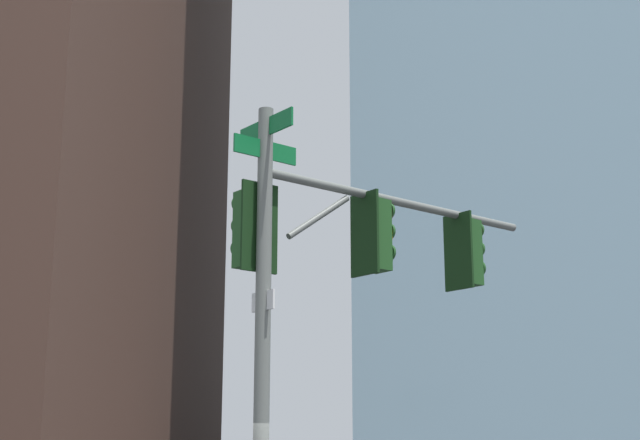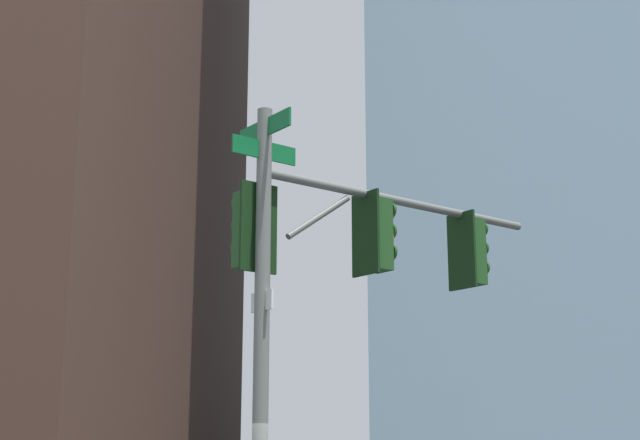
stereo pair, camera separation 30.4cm
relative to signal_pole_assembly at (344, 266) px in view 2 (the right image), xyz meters
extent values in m
cylinder|color=slate|center=(1.02, -0.89, -1.35)|extent=(0.19, 0.19, 6.47)
cylinder|color=slate|center=(-0.75, 0.80, 1.04)|extent=(3.61, 3.46, 0.12)
cylinder|color=slate|center=(0.38, -0.28, 0.59)|extent=(0.81, 0.78, 0.75)
cube|color=#0F6B33|center=(1.02, -0.89, 1.64)|extent=(0.80, 0.84, 0.24)
cube|color=#0F6B33|center=(1.02, -0.89, 1.34)|extent=(0.72, 0.69, 0.24)
cube|color=white|center=(1.02, -0.89, -0.61)|extent=(0.33, 0.35, 0.24)
cube|color=#1E4C1E|center=(-0.34, 0.41, 0.48)|extent=(0.48, 0.48, 1.00)
cube|color=black|center=(-0.20, 0.28, 0.48)|extent=(0.40, 0.42, 1.16)
sphere|color=#470A07|center=(-0.49, 0.55, 0.78)|extent=(0.20, 0.20, 0.20)
cylinder|color=#1E4C1E|center=(-0.54, 0.60, 0.87)|extent=(0.19, 0.19, 0.23)
sphere|color=#F29E0C|center=(-0.49, 0.55, 0.48)|extent=(0.20, 0.20, 0.20)
cylinder|color=#1E4C1E|center=(-0.54, 0.60, 0.57)|extent=(0.19, 0.19, 0.23)
sphere|color=#0A3819|center=(-0.49, 0.55, 0.18)|extent=(0.20, 0.20, 0.20)
cylinder|color=#1E4C1E|center=(-0.54, 0.60, 0.27)|extent=(0.19, 0.19, 0.23)
cube|color=#1E4C1E|center=(-1.70, 1.71, 0.48)|extent=(0.48, 0.48, 1.00)
cube|color=black|center=(-1.56, 1.58, 0.48)|extent=(0.40, 0.42, 1.16)
sphere|color=red|center=(-1.85, 1.85, 0.78)|extent=(0.20, 0.20, 0.20)
cylinder|color=#1E4C1E|center=(-1.89, 1.90, 0.87)|extent=(0.19, 0.19, 0.23)
sphere|color=#4C330A|center=(-1.85, 1.85, 0.48)|extent=(0.20, 0.20, 0.20)
cylinder|color=#1E4C1E|center=(-1.89, 1.90, 0.57)|extent=(0.19, 0.19, 0.23)
sphere|color=#0A3819|center=(-1.85, 1.85, 0.18)|extent=(0.20, 0.20, 0.20)
cylinder|color=#1E4C1E|center=(-1.89, 1.90, 0.27)|extent=(0.19, 0.19, 0.23)
cube|color=#1E4C1E|center=(0.81, -1.10, 0.34)|extent=(0.48, 0.48, 1.00)
cube|color=black|center=(0.94, -0.96, 0.34)|extent=(0.42, 0.40, 1.16)
sphere|color=red|center=(0.67, -1.25, 0.64)|extent=(0.20, 0.20, 0.20)
cylinder|color=#1E4C1E|center=(0.62, -1.30, 0.73)|extent=(0.19, 0.19, 0.23)
sphere|color=#4C330A|center=(0.67, -1.25, 0.34)|extent=(0.20, 0.20, 0.20)
cylinder|color=#1E4C1E|center=(0.62, -1.30, 0.43)|extent=(0.19, 0.19, 0.23)
sphere|color=#0A3819|center=(0.67, -1.25, 0.04)|extent=(0.20, 0.20, 0.20)
cylinder|color=#1E4C1E|center=(0.62, -1.30, 0.13)|extent=(0.19, 0.19, 0.23)
cube|color=#4C3328|center=(-30.16, -21.16, 19.14)|extent=(25.63, 18.82, 47.44)
camera|label=1|loc=(11.99, 1.22, -2.34)|focal=51.40mm
camera|label=2|loc=(11.95, 1.52, -2.34)|focal=51.40mm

